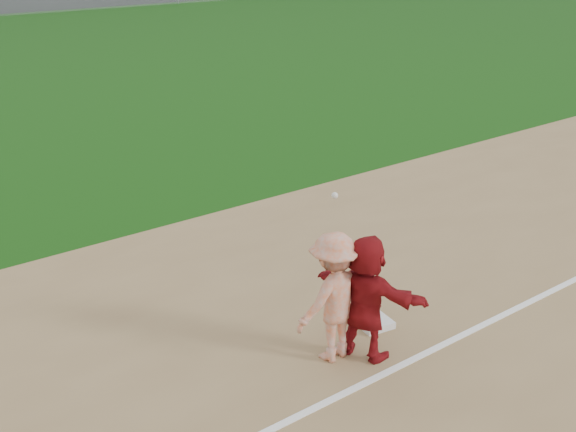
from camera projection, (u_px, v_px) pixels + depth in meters
ground at (357, 340)px, 9.58m from camera, size 160.00×160.00×0.00m
foul_line at (401, 366)px, 8.98m from camera, size 60.00×0.10×0.01m
first_base at (374, 322)px, 9.87m from camera, size 0.50×0.50×0.10m
base_runner at (366, 298)px, 8.92m from camera, size 0.97×1.60×1.64m
first_base_play at (333, 297)px, 8.88m from camera, size 1.13×0.69×2.13m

